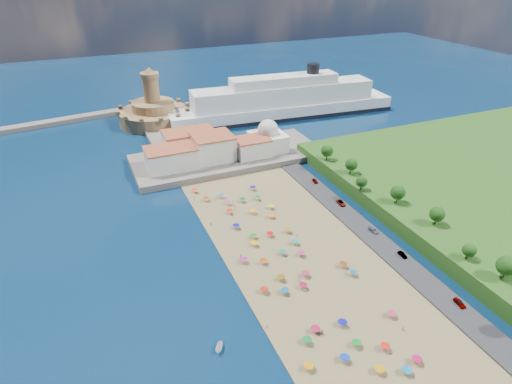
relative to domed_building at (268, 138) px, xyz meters
name	(u,v)px	position (x,y,z in m)	size (l,w,h in m)	color
ground	(274,248)	(-30.00, -71.00, -8.97)	(700.00, 700.00, 0.00)	#071938
terrace	(228,157)	(-20.00, 2.00, -7.47)	(90.00, 36.00, 3.00)	#59544C
jetty	(167,139)	(-42.00, 37.00, -7.77)	(18.00, 70.00, 2.40)	#59544C
waterfront_buildings	(201,148)	(-33.05, 2.64, -1.10)	(57.00, 29.00, 11.00)	silver
domed_building	(268,138)	(0.00, 0.00, 0.00)	(16.00, 16.00, 15.00)	silver
fortress	(154,112)	(-42.00, 67.00, -2.29)	(40.00, 40.00, 32.40)	#9A794D
cruise_ship	(283,102)	(32.39, 48.19, 0.01)	(140.13, 31.88, 30.34)	black
beach_parasols	(288,263)	(-30.57, -82.24, -6.83)	(32.52, 113.86, 2.20)	gray
beachgoers	(261,249)	(-35.09, -71.21, -7.86)	(33.38, 101.78, 1.88)	tan
moored_boats	(250,383)	(-57.56, -116.38, -8.20)	(9.96, 27.95, 1.56)	white
parked_cars	(368,226)	(6.00, -73.71, -7.63)	(2.56, 84.24, 1.38)	gray
hillside_trees	(406,203)	(18.29, -77.40, 1.06)	(14.72, 109.07, 7.31)	#382314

